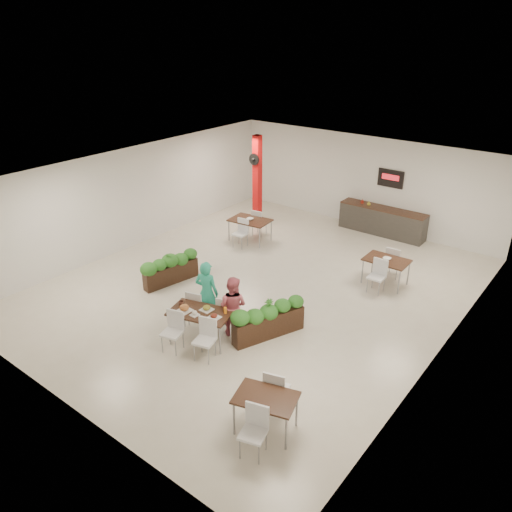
{
  "coord_description": "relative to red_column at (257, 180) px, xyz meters",
  "views": [
    {
      "loc": [
        7.38,
        -9.68,
        6.63
      ],
      "look_at": [
        0.14,
        -0.33,
        1.1
      ],
      "focal_mm": 35.0,
      "sensor_mm": 36.0,
      "label": 1
    }
  ],
  "objects": [
    {
      "name": "main_table",
      "position": [
        3.5,
        -6.64,
        -1.01
      ],
      "size": [
        1.61,
        1.89,
        0.92
      ],
      "rotation": [
        0.0,
        0.0,
        0.28
      ],
      "color": "black",
      "rests_on": "ground"
    },
    {
      "name": "ground",
      "position": [
        3.0,
        -3.79,
        -1.64
      ],
      "size": [
        12.0,
        12.0,
        0.0
      ],
      "primitive_type": "plane",
      "color": "beige",
      "rests_on": "ground"
    },
    {
      "name": "side_table_a",
      "position": [
        0.79,
        -1.41,
        -1.0
      ],
      "size": [
        1.4,
        1.66,
        0.92
      ],
      "rotation": [
        0.0,
        0.0,
        0.1
      ],
      "color": "black",
      "rests_on": "ground"
    },
    {
      "name": "service_counter",
      "position": [
        4.0,
        1.86,
        -1.15
      ],
      "size": [
        3.0,
        0.64,
        2.2
      ],
      "color": "#2F2C29",
      "rests_on": "ground"
    },
    {
      "name": "diner_woman",
      "position": [
        3.91,
        -5.99,
        -0.91
      ],
      "size": [
        0.84,
        0.73,
        1.47
      ],
      "primitive_type": "imported",
      "rotation": [
        0.0,
        0.0,
        3.42
      ],
      "color": "#D55F71",
      "rests_on": "ground"
    },
    {
      "name": "red_column",
      "position": [
        0.0,
        0.0,
        0.0
      ],
      "size": [
        0.4,
        0.41,
        3.2
      ],
      "color": "red",
      "rests_on": "ground"
    },
    {
      "name": "side_table_c",
      "position": [
        6.36,
        -7.99,
        -1.03
      ],
      "size": [
        1.24,
        1.67,
        0.92
      ],
      "rotation": [
        0.0,
        0.0,
        0.28
      ],
      "color": "black",
      "rests_on": "ground"
    },
    {
      "name": "diner_man",
      "position": [
        3.11,
        -5.99,
        -0.83
      ],
      "size": [
        0.68,
        0.54,
        1.63
      ],
      "primitive_type": "imported",
      "rotation": [
        0.0,
        0.0,
        3.42
      ],
      "color": "#29B48F",
      "rests_on": "ground"
    },
    {
      "name": "planter_left",
      "position": [
        0.9,
        -5.11,
        -1.15
      ],
      "size": [
        0.66,
        1.73,
        0.91
      ],
      "rotation": [
        0.0,
        0.0,
        1.38
      ],
      "color": "black",
      "rests_on": "ground"
    },
    {
      "name": "side_table_b",
      "position": [
        5.66,
        -1.51,
        -1.01
      ],
      "size": [
        1.2,
        1.63,
        0.92
      ],
      "rotation": [
        0.0,
        0.0,
        0.02
      ],
      "color": "black",
      "rests_on": "ground"
    },
    {
      "name": "planter_right",
      "position": [
        4.64,
        -5.58,
        -1.15
      ],
      "size": [
        0.96,
        1.78,
        0.99
      ],
      "rotation": [
        0.0,
        0.0,
        1.19
      ],
      "color": "black",
      "rests_on": "ground"
    },
    {
      "name": "room_shell",
      "position": [
        3.0,
        -3.79,
        0.36
      ],
      "size": [
        10.1,
        12.1,
        3.22
      ],
      "color": "white",
      "rests_on": "ground"
    }
  ]
}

